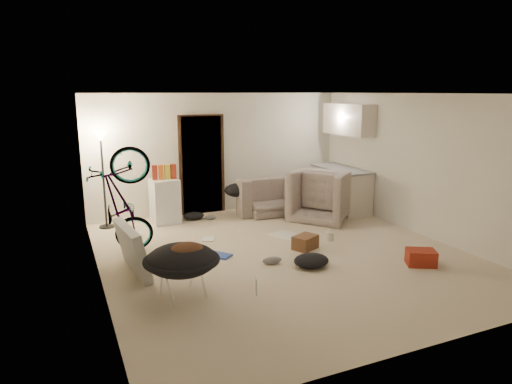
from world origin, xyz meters
name	(u,v)px	position (x,y,z in m)	size (l,w,h in m)	color
floor	(283,255)	(0.00, 0.00, -0.01)	(5.50, 6.00, 0.02)	beige
ceiling	(285,93)	(0.00, 0.00, 2.51)	(5.50, 6.00, 0.02)	white
wall_back	(219,153)	(0.00, 3.01, 1.25)	(5.50, 0.02, 2.50)	white
wall_front	(430,231)	(0.00, -3.01, 1.25)	(5.50, 0.02, 2.50)	white
wall_left	(94,193)	(-2.76, 0.00, 1.25)	(0.02, 6.00, 2.50)	white
wall_right	(422,165)	(2.76, 0.00, 1.25)	(0.02, 6.00, 2.50)	white
doorway	(202,165)	(-0.40, 2.97, 1.02)	(0.85, 0.10, 2.04)	black
door_trim	(202,165)	(-0.40, 2.94, 1.02)	(0.97, 0.04, 2.10)	#341E12
floor_lamp	(102,159)	(-2.40, 2.65, 1.31)	(0.28, 0.28, 1.81)	black
kitchen_counter	(341,190)	(2.43, 2.00, 0.44)	(0.60, 1.50, 0.88)	beige
counter_top	(341,169)	(2.43, 2.00, 0.90)	(0.64, 1.54, 0.04)	gray
kitchen_uppers	(349,119)	(2.56, 2.00, 1.95)	(0.38, 1.40, 0.65)	beige
sofa	(279,198)	(1.15, 2.45, 0.29)	(1.98, 0.77, 0.58)	#3C443C
armchair	(325,199)	(1.80, 1.62, 0.37)	(1.14, 0.99, 0.74)	#3C443C
bicycle	(123,226)	(-2.30, 1.04, 0.46)	(0.61, 1.76, 0.92)	black
book_asset	(256,296)	(-1.00, -1.22, 0.01)	(0.16, 0.21, 0.02)	maroon
mini_fridge	(165,201)	(-1.29, 2.55, 0.43)	(0.51, 0.51, 0.86)	white
snack_box_0	(155,173)	(-1.46, 2.55, 1.00)	(0.10, 0.07, 0.30)	maroon
snack_box_1	(161,173)	(-1.34, 2.55, 1.00)	(0.10, 0.07, 0.30)	orange
snack_box_2	(167,172)	(-1.22, 2.55, 1.00)	(0.10, 0.07, 0.30)	yellow
snack_box_3	(173,172)	(-1.10, 2.55, 1.00)	(0.10, 0.07, 0.30)	maroon
saucer_chair	(182,267)	(-1.86, -0.86, 0.40)	(0.95, 0.95, 0.68)	silver
hoodie	(186,252)	(-1.81, -0.89, 0.60)	(0.48, 0.40, 0.22)	#4B2A19
sofa_drape	(238,190)	(0.20, 2.45, 0.54)	(0.56, 0.46, 0.28)	black
tv_box	(132,250)	(-2.30, 0.16, 0.35)	(0.13, 1.07, 0.71)	silver
drink_case_a	(305,242)	(0.45, 0.07, 0.11)	(0.39, 0.28, 0.23)	brown
drink_case_b	(421,258)	(1.67, -1.25, 0.12)	(0.41, 0.30, 0.24)	maroon
juicer	(330,235)	(1.06, 0.29, 0.09)	(0.15, 0.15, 0.22)	silver
newspaper	(287,235)	(0.50, 0.83, 0.00)	(0.44, 0.57, 0.01)	silver
book_blue	(220,256)	(-0.95, 0.30, 0.02)	(0.23, 0.32, 0.03)	#314DB2
book_white	(209,239)	(-0.86, 1.16, 0.01)	(0.20, 0.26, 0.02)	silver
shoe_0	(175,220)	(-1.13, 2.48, 0.05)	(0.28, 0.11, 0.10)	#314DB2
shoe_1	(210,217)	(-0.43, 2.37, 0.04)	(0.24, 0.10, 0.09)	slate
shoe_3	(272,260)	(-0.34, -0.31, 0.06)	(0.30, 0.12, 0.11)	slate
clothes_lump_a	(311,261)	(0.15, -0.63, 0.09)	(0.55, 0.47, 0.18)	black
clothes_lump_b	(194,216)	(-0.72, 2.55, 0.07)	(0.43, 0.37, 0.13)	black
clothes_lump_c	(177,257)	(-1.63, 0.37, 0.06)	(0.41, 0.35, 0.13)	silver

